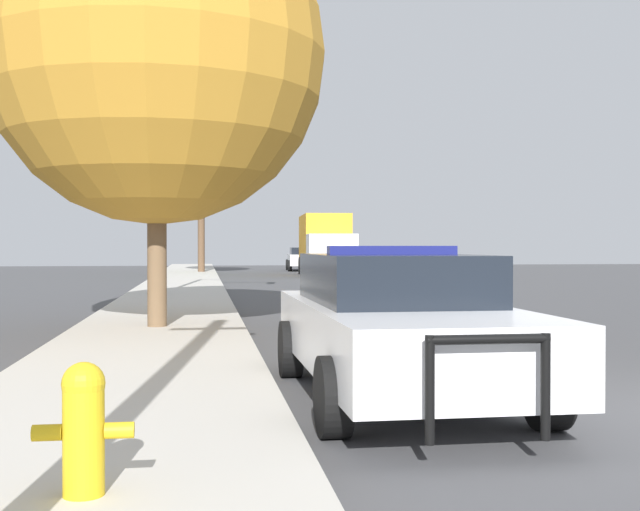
# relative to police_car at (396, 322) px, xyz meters

# --- Properties ---
(sidewalk_left) EXTENTS (3.00, 110.00, 0.13)m
(sidewalk_left) POSITION_rel_police_car_xyz_m (-2.70, -1.25, -0.71)
(sidewalk_left) COLOR #BCB7AD
(sidewalk_left) RESTS_ON ground_plane
(police_car) EXTENTS (2.09, 5.02, 1.55)m
(police_car) POSITION_rel_police_car_xyz_m (0.00, 0.00, 0.00)
(police_car) COLOR white
(police_car) RESTS_ON ground_plane
(fire_hydrant) EXTENTS (0.56, 0.25, 0.76)m
(fire_hydrant) POSITION_rel_police_car_xyz_m (-2.62, -3.23, -0.24)
(fire_hydrant) COLOR gold
(fire_hydrant) RESTS_ON sidewalk_left
(traffic_light) EXTENTS (3.18, 0.35, 5.70)m
(traffic_light) POSITION_rel_police_car_xyz_m (-2.00, 15.94, 3.31)
(traffic_light) COLOR #424247
(traffic_light) RESTS_ON sidewalk_left
(car_background_distant) EXTENTS (2.11, 4.54, 1.42)m
(car_background_distant) POSITION_rel_police_car_xyz_m (4.13, 40.67, -0.02)
(car_background_distant) COLOR silver
(car_background_distant) RESTS_ON ground_plane
(car_background_oncoming) EXTENTS (1.92, 4.65, 1.35)m
(car_background_oncoming) POSITION_rel_police_car_xyz_m (4.90, 22.60, -0.05)
(car_background_oncoming) COLOR #B7B7BC
(car_background_oncoming) RESTS_ON ground_plane
(box_truck) EXTENTS (2.84, 7.79, 3.14)m
(box_truck) POSITION_rel_police_car_xyz_m (4.35, 32.90, 0.90)
(box_truck) COLOR silver
(box_truck) RESTS_ON ground_plane
(tree_sidewalk_near) EXTENTS (5.94, 5.94, 7.72)m
(tree_sidewalk_near) POSITION_rel_police_car_xyz_m (-2.74, 6.41, 4.10)
(tree_sidewalk_near) COLOR brown
(tree_sidewalk_near) RESTS_ON sidewalk_left
(tree_sidewalk_far) EXTENTS (4.13, 4.13, 7.36)m
(tree_sidewalk_far) POSITION_rel_police_car_xyz_m (-1.99, 35.63, 4.62)
(tree_sidewalk_far) COLOR brown
(tree_sidewalk_far) RESTS_ON sidewalk_left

